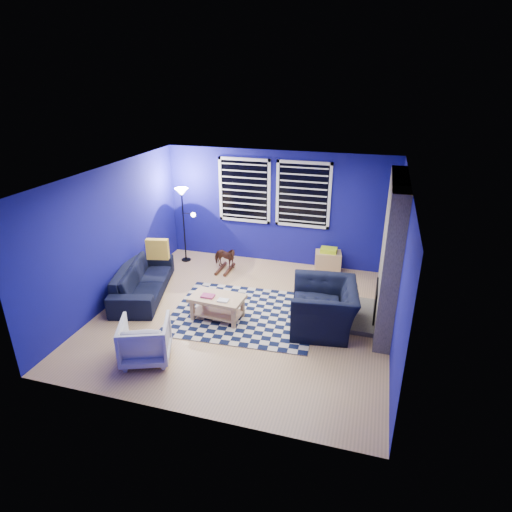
{
  "coord_description": "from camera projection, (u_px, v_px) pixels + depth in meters",
  "views": [
    {
      "loc": [
        2.05,
        -6.26,
        3.95
      ],
      "look_at": [
        0.14,
        0.3,
        1.03
      ],
      "focal_mm": 30.0,
      "sensor_mm": 36.0,
      "label": 1
    }
  ],
  "objects": [
    {
      "name": "floor",
      "position": [
        244.0,
        315.0,
        7.6
      ],
      "size": [
        5.0,
        5.0,
        0.0
      ],
      "primitive_type": "plane",
      "color": "tan",
      "rests_on": "ground"
    },
    {
      "name": "window_right",
      "position": [
        303.0,
        195.0,
        9.01
      ],
      "size": [
        1.17,
        0.06,
        1.42
      ],
      "color": "black",
      "rests_on": "wall_back"
    },
    {
      "name": "wall_back",
      "position": [
        278.0,
        208.0,
        9.32
      ],
      "size": [
        5.0,
        0.0,
        5.0
      ],
      "primitive_type": "plane",
      "rotation": [
        1.57,
        0.0,
        0.0
      ],
      "color": "navy",
      "rests_on": "floor"
    },
    {
      "name": "wall_right",
      "position": [
        400.0,
        267.0,
        6.47
      ],
      "size": [
        0.0,
        5.0,
        5.0
      ],
      "primitive_type": "plane",
      "rotation": [
        1.57,
        0.0,
        -1.57
      ],
      "color": "navy",
      "rests_on": "floor"
    },
    {
      "name": "window_left",
      "position": [
        244.0,
        191.0,
        9.34
      ],
      "size": [
        1.17,
        0.06,
        1.42
      ],
      "color": "black",
      "rests_on": "wall_back"
    },
    {
      "name": "rug",
      "position": [
        244.0,
        314.0,
        7.63
      ],
      "size": [
        2.61,
        2.14,
        0.02
      ],
      "primitive_type": "cube",
      "rotation": [
        0.0,
        0.0,
        0.06
      ],
      "color": "black",
      "rests_on": "floor"
    },
    {
      "name": "sofa",
      "position": [
        143.0,
        280.0,
        8.22
      ],
      "size": [
        2.19,
        1.32,
        0.6
      ],
      "primitive_type": "imported",
      "rotation": [
        0.0,
        0.0,
        1.84
      ],
      "color": "black",
      "rests_on": "floor"
    },
    {
      "name": "armchair_big",
      "position": [
        324.0,
        307.0,
        7.08
      ],
      "size": [
        1.34,
        1.21,
        0.78
      ],
      "primitive_type": "imported",
      "rotation": [
        0.0,
        0.0,
        -1.43
      ],
      "color": "black",
      "rests_on": "floor"
    },
    {
      "name": "wall_left",
      "position": [
        112.0,
        235.0,
        7.75
      ],
      "size": [
        0.0,
        5.0,
        5.0
      ],
      "primitive_type": "plane",
      "rotation": [
        1.57,
        0.0,
        1.57
      ],
      "color": "navy",
      "rests_on": "floor"
    },
    {
      "name": "coffee_table",
      "position": [
        217.0,
        303.0,
        7.37
      ],
      "size": [
        0.94,
        0.59,
        0.45
      ],
      "rotation": [
        0.0,
        0.0,
        -0.07
      ],
      "color": "tan",
      "rests_on": "rug"
    },
    {
      "name": "ceiling",
      "position": [
        242.0,
        175.0,
        6.62
      ],
      "size": [
        5.0,
        5.0,
        0.0
      ],
      "primitive_type": "plane",
      "rotation": [
        3.14,
        0.0,
        0.0
      ],
      "color": "white",
      "rests_on": "wall_back"
    },
    {
      "name": "cabinet",
      "position": [
        328.0,
        261.0,
        9.19
      ],
      "size": [
        0.59,
        0.45,
        0.54
      ],
      "rotation": [
        0.0,
        0.0,
        0.17
      ],
      "color": "tan",
      "rests_on": "floor"
    },
    {
      "name": "tv",
      "position": [
        396.0,
        218.0,
        8.19
      ],
      "size": [
        0.07,
        1.0,
        0.58
      ],
      "color": "black",
      "rests_on": "wall_right"
    },
    {
      "name": "rocking_horse",
      "position": [
        225.0,
        257.0,
        9.2
      ],
      "size": [
        0.35,
        0.61,
        0.48
      ],
      "primitive_type": "imported",
      "rotation": [
        0.0,
        0.0,
        1.4
      ],
      "color": "#442216",
      "rests_on": "floor"
    },
    {
      "name": "floor_lamp",
      "position": [
        183.0,
        202.0,
        9.29
      ],
      "size": [
        0.46,
        0.28,
        1.69
      ],
      "color": "black",
      "rests_on": "floor"
    },
    {
      "name": "armchair_bent",
      "position": [
        145.0,
        340.0,
        6.31
      ],
      "size": [
        0.92,
        0.93,
        0.65
      ],
      "primitive_type": "imported",
      "rotation": [
        0.0,
        0.0,
        3.52
      ],
      "color": "gray",
      "rests_on": "floor"
    },
    {
      "name": "throw_pillow",
      "position": [
        158.0,
        249.0,
        8.33
      ],
      "size": [
        0.45,
        0.22,
        0.41
      ],
      "primitive_type": "cube",
      "rotation": [
        0.0,
        0.0,
        0.23
      ],
      "color": "gold",
      "rests_on": "sofa"
    },
    {
      "name": "fireplace",
      "position": [
        390.0,
        257.0,
        6.97
      ],
      "size": [
        0.65,
        2.0,
        2.5
      ],
      "color": "gray",
      "rests_on": "floor"
    }
  ]
}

